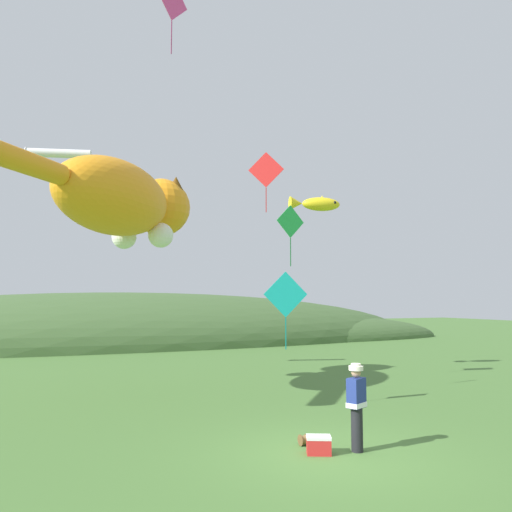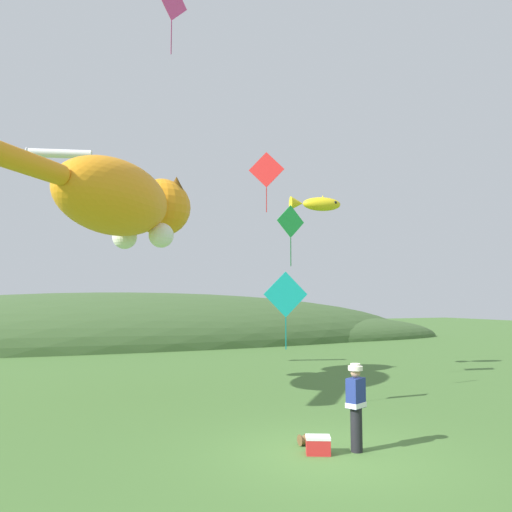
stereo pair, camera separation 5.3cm
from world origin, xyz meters
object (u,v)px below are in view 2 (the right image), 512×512
(festival_attendant, at_px, (356,404))
(kite_diamond_teal, at_px, (286,295))
(kite_spool, at_px, (303,440))
(kite_diamond_red, at_px, (266,170))
(kite_diamond_pink, at_px, (172,0))
(kite_tube_streamer, at_px, (59,154))
(picnic_cooler, at_px, (318,445))
(kite_diamond_green, at_px, (291,222))
(kite_giant_cat, at_px, (126,202))
(kite_fish_windsock, at_px, (316,204))

(festival_attendant, height_order, kite_diamond_teal, kite_diamond_teal)
(kite_spool, bearing_deg, kite_diamond_red, 72.54)
(festival_attendant, bearing_deg, kite_spool, 134.81)
(festival_attendant, relative_size, kite_spool, 7.54)
(kite_diamond_teal, distance_m, kite_diamond_pink, 8.39)
(kite_tube_streamer, bearing_deg, kite_diamond_teal, -55.96)
(picnic_cooler, xyz_separation_m, kite_diamond_green, (1.91, 4.94, 5.36))
(festival_attendant, xyz_separation_m, kite_spool, (-0.81, 0.81, -0.84))
(festival_attendant, bearing_deg, picnic_cooler, 168.45)
(kite_diamond_red, bearing_deg, kite_giant_cat, 171.21)
(kite_diamond_green, bearing_deg, kite_spool, -114.00)
(kite_spool, relative_size, kite_diamond_red, 0.11)
(kite_spool, relative_size, kite_giant_cat, 0.03)
(kite_giant_cat, bearing_deg, kite_diamond_teal, -45.34)
(kite_giant_cat, distance_m, kite_fish_windsock, 8.29)
(kite_tube_streamer, xyz_separation_m, kite_diamond_teal, (6.01, -8.90, -5.88))
(kite_giant_cat, relative_size, kite_tube_streamer, 2.92)
(festival_attendant, xyz_separation_m, kite_fish_windsock, (4.51, 9.42, 6.21))
(kite_fish_windsock, distance_m, kite_diamond_green, 5.73)
(kite_diamond_red, bearing_deg, picnic_cooler, -105.96)
(kite_spool, distance_m, kite_diamond_pink, 11.22)
(festival_attendant, bearing_deg, kite_diamond_green, 77.77)
(kite_fish_windsock, bearing_deg, kite_spool, -121.71)
(kite_spool, xyz_separation_m, kite_diamond_red, (2.00, 6.36, 7.61))
(kite_spool, height_order, kite_diamond_green, kite_diamond_green)
(kite_spool, height_order, kite_giant_cat, kite_giant_cat)
(kite_giant_cat, relative_size, kite_diamond_pink, 3.69)
(kite_fish_windsock, xyz_separation_m, kite_tube_streamer, (-10.18, 3.41, 1.94))
(kite_fish_windsock, height_order, kite_diamond_teal, kite_fish_windsock)
(picnic_cooler, xyz_separation_m, kite_tube_streamer, (-4.86, 12.66, 8.93))
(festival_attendant, xyz_separation_m, kite_tube_streamer, (-5.67, 12.83, 8.15))
(kite_diamond_green, bearing_deg, kite_giant_cat, 149.14)
(kite_spool, distance_m, kite_diamond_red, 10.12)
(festival_attendant, height_order, kite_diamond_pink, kite_diamond_pink)
(kite_diamond_green, xyz_separation_m, kite_diamond_red, (0.09, 2.07, 2.19))
(kite_diamond_green, distance_m, kite_diamond_pink, 7.05)
(kite_fish_windsock, bearing_deg, kite_diamond_green, -128.29)
(kite_spool, relative_size, kite_diamond_pink, 0.11)
(picnic_cooler, bearing_deg, kite_tube_streamer, 111.00)
(kite_diamond_green, bearing_deg, picnic_cooler, -111.19)
(kite_spool, height_order, kite_diamond_teal, kite_diamond_teal)
(festival_attendant, bearing_deg, kite_tube_streamer, 113.84)
(picnic_cooler, height_order, kite_diamond_red, kite_diamond_red)
(kite_fish_windsock, height_order, kite_diamond_green, kite_fish_windsock)
(kite_fish_windsock, bearing_deg, kite_diamond_red, -145.90)
(picnic_cooler, height_order, kite_fish_windsock, kite_fish_windsock)
(kite_giant_cat, bearing_deg, kite_diamond_pink, -85.39)
(kite_spool, relative_size, kite_tube_streamer, 0.09)
(kite_tube_streamer, distance_m, kite_diamond_pink, 10.03)
(kite_diamond_teal, bearing_deg, kite_giant_cat, 134.66)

